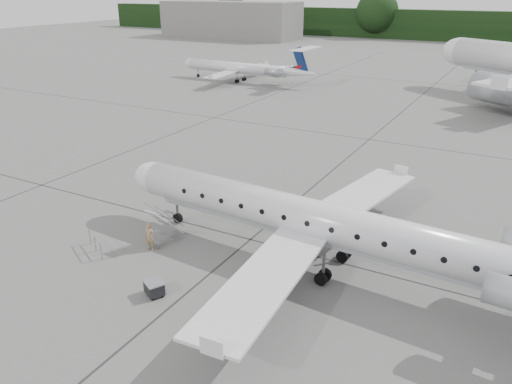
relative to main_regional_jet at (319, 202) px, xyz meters
The scene contains 9 objects.
ground 4.59m from the main_regional_jet, 123.63° to the right, with size 320.00×320.00×0.00m, color slate.
treeline 127.82m from the main_regional_jet, 90.65° to the left, with size 260.00×4.00×8.00m, color black.
terminal_building 129.35m from the main_regional_jet, 123.54° to the left, with size 40.00×14.00×10.00m, color slate.
main_regional_jet is the anchor object (origin of this frame).
airstair 9.48m from the main_regional_jet, 169.37° to the right, with size 0.85×2.33×2.36m, color silver, non-canonical shape.
passenger 9.98m from the main_regional_jet, 161.68° to the right, with size 0.60×0.39×1.65m, color #91744F.
safety_railing 12.99m from the main_regional_jet, 158.15° to the right, with size 2.20×0.08×1.00m, color gray, non-canonical shape.
baggage_cart 9.38m from the main_regional_jet, 132.29° to the right, with size 0.95×0.77×0.82m, color black, non-canonical shape.
bg_regional_left 57.11m from the main_regional_jet, 125.24° to the left, with size 22.53×16.22×5.91m, color silver, non-canonical shape.
Camera 1 is at (9.96, -20.12, 14.14)m, focal length 35.00 mm.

